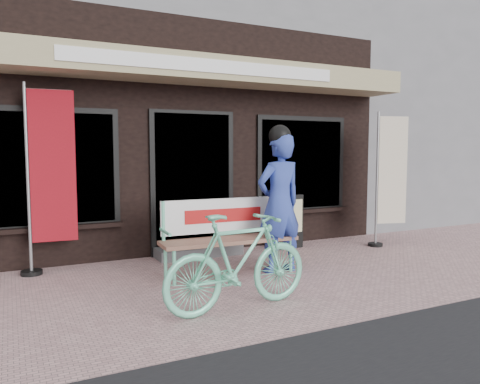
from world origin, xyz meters
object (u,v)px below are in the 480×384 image
menu_stand (291,221)px  nobori_red (49,176)px  bicycle (238,262)px  nobori_cream (390,177)px  person (279,200)px  bench (227,230)px

menu_stand → nobori_red: bearing=176.7°
bicycle → menu_stand: bicycle is taller
bicycle → nobori_red: size_ratio=0.67×
bicycle → nobori_cream: nobori_cream is taller
menu_stand → bicycle: bearing=-134.3°
nobori_cream → menu_stand: (-1.58, 0.54, -0.70)m
person → nobori_cream: 2.59m
person → bicycle: bearing=-141.9°
nobori_cream → bench: bearing=-157.7°
person → bicycle: size_ratio=1.18×
person → menu_stand: bearing=45.5°
bicycle → person: bearing=-51.1°
bicycle → nobori_red: bearing=28.5°
nobori_red → nobori_cream: (5.20, -0.62, -0.11)m
bench → menu_stand: (1.57, 0.92, -0.12)m
bench → person: size_ratio=0.93×
bench → bicycle: 1.43m
bicycle → menu_stand: (2.06, 2.26, -0.04)m
bench → menu_stand: bearing=32.5°
nobori_red → menu_stand: size_ratio=2.79×
nobori_red → menu_stand: (3.62, -0.09, -0.81)m
bench → person: 0.79m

